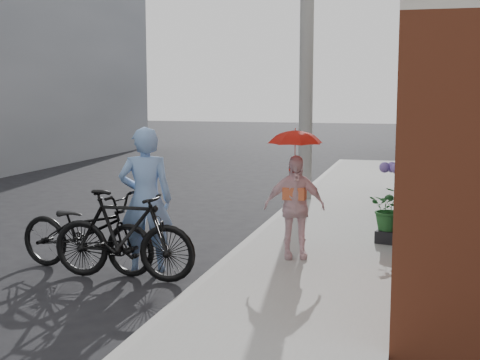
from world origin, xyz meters
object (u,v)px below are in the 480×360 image
at_px(planter, 389,236).
at_px(bike_left, 87,231).
at_px(utility_pole, 307,33).
at_px(officer, 146,200).
at_px(kimono_woman, 294,207).
at_px(bike_right, 124,235).

bearing_deg(planter, bike_left, -149.94).
bearing_deg(utility_pole, officer, -101.26).
relative_size(kimono_woman, planter, 3.98).
xyz_separation_m(bike_right, planter, (3.14, 2.43, -0.35)).
bearing_deg(bike_left, officer, -66.82).
xyz_separation_m(officer, kimono_woman, (1.83, 0.74, -0.13)).
xyz_separation_m(officer, bike_right, (-0.11, -0.45, -0.38)).
height_order(utility_pole, officer, utility_pole).
bearing_deg(officer, bike_left, -3.30).
xyz_separation_m(utility_pole, bike_left, (-1.88, -5.88, -2.97)).
bearing_deg(officer, planter, -165.89).
relative_size(officer, bike_right, 1.01).
xyz_separation_m(bike_left, bike_right, (0.64, -0.24, 0.03)).
relative_size(bike_left, kimono_woman, 1.46).
height_order(bike_right, kimono_woman, kimono_woman).
relative_size(utility_pole, kimono_woman, 5.05).
bearing_deg(officer, utility_pole, -120.27).
distance_m(kimono_woman, planter, 1.83).
height_order(bike_left, planter, bike_left).
relative_size(officer, planter, 5.44).
distance_m(utility_pole, planter, 5.30).
bearing_deg(utility_pole, bike_left, -107.72).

